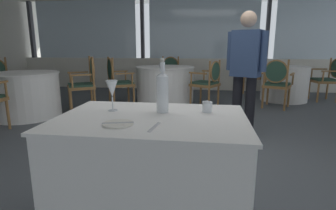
{
  "coord_description": "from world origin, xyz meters",
  "views": [
    {
      "loc": [
        0.1,
        -3.08,
        1.18
      ],
      "look_at": [
        -0.13,
        -1.44,
        0.81
      ],
      "focal_mm": 28.52,
      "sensor_mm": 36.0,
      "label": 1
    }
  ],
  "objects_px": {
    "water_tumbler": "(207,107)",
    "diner_person_0": "(246,67)",
    "dining_chair_0_0": "(276,80)",
    "dining_chair_1_1": "(86,80)",
    "water_bottle": "(162,91)",
    "dining_chair_2_1": "(116,78)",
    "wine_glass": "(112,89)",
    "dining_chair_0_2": "(254,72)",
    "side_plate": "(118,124)",
    "dining_chair_0_1": "(329,76)",
    "dining_chair_2_0": "(170,72)",
    "dining_chair_2_2": "(209,80)"
  },
  "relations": [
    {
      "from": "water_tumbler",
      "to": "diner_person_0",
      "type": "xyz_separation_m",
      "value": [
        0.5,
        1.86,
        0.13
      ]
    },
    {
      "from": "water_tumbler",
      "to": "dining_chair_0_0",
      "type": "height_order",
      "value": "dining_chair_0_0"
    },
    {
      "from": "dining_chair_0_0",
      "to": "dining_chair_1_1",
      "type": "height_order",
      "value": "dining_chair_1_1"
    },
    {
      "from": "water_bottle",
      "to": "dining_chair_2_1",
      "type": "bearing_deg",
      "value": 113.54
    },
    {
      "from": "wine_glass",
      "to": "water_tumbler",
      "type": "distance_m",
      "value": 0.65
    },
    {
      "from": "water_tumbler",
      "to": "dining_chair_0_2",
      "type": "height_order",
      "value": "dining_chair_0_2"
    },
    {
      "from": "side_plate",
      "to": "dining_chair_0_2",
      "type": "bearing_deg",
      "value": 73.17
    },
    {
      "from": "side_plate",
      "to": "water_tumbler",
      "type": "bearing_deg",
      "value": 36.77
    },
    {
      "from": "wine_glass",
      "to": "dining_chair_0_2",
      "type": "distance_m",
      "value": 5.49
    },
    {
      "from": "dining_chair_1_1",
      "to": "dining_chair_0_0",
      "type": "bearing_deg",
      "value": 160.21
    },
    {
      "from": "dining_chair_0_2",
      "to": "dining_chair_2_1",
      "type": "height_order",
      "value": "dining_chair_2_1"
    },
    {
      "from": "water_bottle",
      "to": "dining_chair_0_0",
      "type": "bearing_deg",
      "value": 65.65
    },
    {
      "from": "dining_chair_0_1",
      "to": "dining_chair_1_1",
      "type": "height_order",
      "value": "dining_chair_1_1"
    },
    {
      "from": "wine_glass",
      "to": "dining_chair_2_0",
      "type": "bearing_deg",
      "value": 93.14
    },
    {
      "from": "dining_chair_0_2",
      "to": "dining_chair_2_1",
      "type": "relative_size",
      "value": 0.97
    },
    {
      "from": "dining_chair_1_1",
      "to": "water_tumbler",
      "type": "bearing_deg",
      "value": 96.53
    },
    {
      "from": "dining_chair_1_1",
      "to": "dining_chair_2_2",
      "type": "distance_m",
      "value": 2.3
    },
    {
      "from": "dining_chair_2_2",
      "to": "water_bottle",
      "type": "bearing_deg",
      "value": 112.63
    },
    {
      "from": "water_tumbler",
      "to": "dining_chair_0_1",
      "type": "height_order",
      "value": "dining_chair_0_1"
    },
    {
      "from": "dining_chair_0_1",
      "to": "water_bottle",
      "type": "bearing_deg",
      "value": 51.56
    },
    {
      "from": "dining_chair_2_2",
      "to": "wine_glass",
      "type": "bearing_deg",
      "value": 107.15
    },
    {
      "from": "wine_glass",
      "to": "dining_chair_2_0",
      "type": "distance_m",
      "value": 5.07
    },
    {
      "from": "dining_chair_0_2",
      "to": "dining_chair_0_1",
      "type": "bearing_deg",
      "value": 29.98
    },
    {
      "from": "water_tumbler",
      "to": "dining_chair_2_1",
      "type": "bearing_deg",
      "value": 117.87
    },
    {
      "from": "dining_chair_0_2",
      "to": "dining_chair_2_2",
      "type": "relative_size",
      "value": 1.02
    },
    {
      "from": "dining_chair_0_2",
      "to": "dining_chair_2_1",
      "type": "distance_m",
      "value": 3.43
    },
    {
      "from": "side_plate",
      "to": "wine_glass",
      "type": "relative_size",
      "value": 0.83
    },
    {
      "from": "dining_chair_1_1",
      "to": "dining_chair_2_0",
      "type": "distance_m",
      "value": 2.51
    },
    {
      "from": "dining_chair_0_2",
      "to": "dining_chair_2_1",
      "type": "bearing_deg",
      "value": -94.84
    },
    {
      "from": "wine_glass",
      "to": "dining_chair_2_1",
      "type": "distance_m",
      "value": 3.63
    },
    {
      "from": "water_bottle",
      "to": "dining_chair_1_1",
      "type": "distance_m",
      "value": 3.44
    },
    {
      "from": "dining_chair_2_0",
      "to": "water_tumbler",
      "type": "bearing_deg",
      "value": 8.6
    },
    {
      "from": "water_tumbler",
      "to": "dining_chair_2_0",
      "type": "distance_m",
      "value": 5.08
    },
    {
      "from": "dining_chair_0_1",
      "to": "diner_person_0",
      "type": "relative_size",
      "value": 0.57
    },
    {
      "from": "diner_person_0",
      "to": "dining_chair_0_2",
      "type": "bearing_deg",
      "value": -163.98
    },
    {
      "from": "wine_glass",
      "to": "water_tumbler",
      "type": "bearing_deg",
      "value": 4.83
    },
    {
      "from": "dining_chair_0_0",
      "to": "dining_chair_0_2",
      "type": "xyz_separation_m",
      "value": [
        -0.15,
        1.6,
        -0.0
      ]
    },
    {
      "from": "wine_glass",
      "to": "dining_chair_0_2",
      "type": "relative_size",
      "value": 0.22
    },
    {
      "from": "dining_chair_0_2",
      "to": "dining_chair_2_1",
      "type": "xyz_separation_m",
      "value": [
        -2.95,
        -1.74,
        0.01
      ]
    },
    {
      "from": "dining_chair_1_1",
      "to": "dining_chair_2_1",
      "type": "bearing_deg",
      "value": -155.95
    },
    {
      "from": "side_plate",
      "to": "dining_chair_2_0",
      "type": "height_order",
      "value": "dining_chair_2_0"
    },
    {
      "from": "diner_person_0",
      "to": "water_tumbler",
      "type": "bearing_deg",
      "value": 12.64
    },
    {
      "from": "dining_chair_0_2",
      "to": "water_bottle",
      "type": "bearing_deg",
      "value": -51.21
    },
    {
      "from": "dining_chair_0_1",
      "to": "dining_chair_0_2",
      "type": "bearing_deg",
      "value": -30.02
    },
    {
      "from": "water_tumbler",
      "to": "dining_chair_2_1",
      "type": "distance_m",
      "value": 3.83
    },
    {
      "from": "side_plate",
      "to": "dining_chair_0_0",
      "type": "relative_size",
      "value": 0.18
    },
    {
      "from": "dining_chair_0_2",
      "to": "dining_chair_2_2",
      "type": "bearing_deg",
      "value": -69.1
    },
    {
      "from": "wine_glass",
      "to": "dining_chair_1_1",
      "type": "height_order",
      "value": "dining_chair_1_1"
    },
    {
      "from": "wine_glass",
      "to": "dining_chair_2_2",
      "type": "distance_m",
      "value": 3.58
    },
    {
      "from": "dining_chair_0_0",
      "to": "water_tumbler",
      "type": "bearing_deg",
      "value": -175.95
    }
  ]
}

